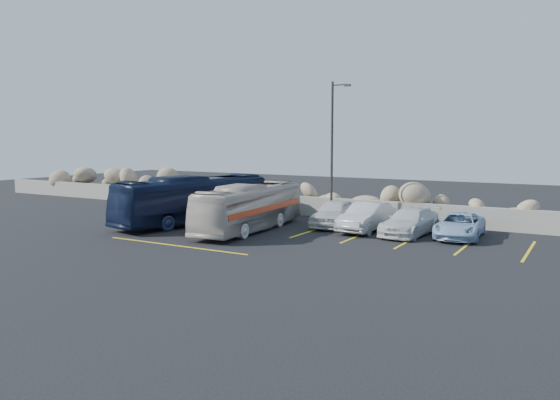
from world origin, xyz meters
The scene contains 11 objects.
ground centered at (0.00, 0.00, 0.00)m, with size 90.00×90.00×0.00m, color black.
seawall centered at (0.00, 12.00, 0.60)m, with size 60.00×0.40×1.20m, color gray.
riprap_pile centered at (0.00, 13.20, 1.30)m, with size 54.00×2.80×2.60m, color #997E64, non-canonical shape.
parking_lines centered at (4.64, 5.57, 0.01)m, with size 18.16×9.36×0.01m.
lamppost centered at (2.56, 9.50, 4.30)m, with size 1.14×0.18×8.00m.
vintage_bus centered at (-0.35, 5.42, 1.23)m, with size 2.07×8.84×2.46m, color beige.
tour_coach centered at (-4.40, 5.72, 1.37)m, with size 2.30×9.85×2.74m, color #0F1934.
car_a centered at (3.03, 8.86, 0.75)m, with size 1.78×4.42×1.50m, color silver.
car_b centered at (5.10, 8.32, 0.74)m, with size 1.56×4.49×1.48m, color silver.
car_c centered at (7.43, 8.32, 0.67)m, with size 1.88×4.62×1.34m, color silver.
car_d centered at (9.78, 8.72, 0.61)m, with size 2.04×4.42×1.23m, color #9ABADB.
Camera 1 is at (15.49, -18.51, 4.85)m, focal length 35.00 mm.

